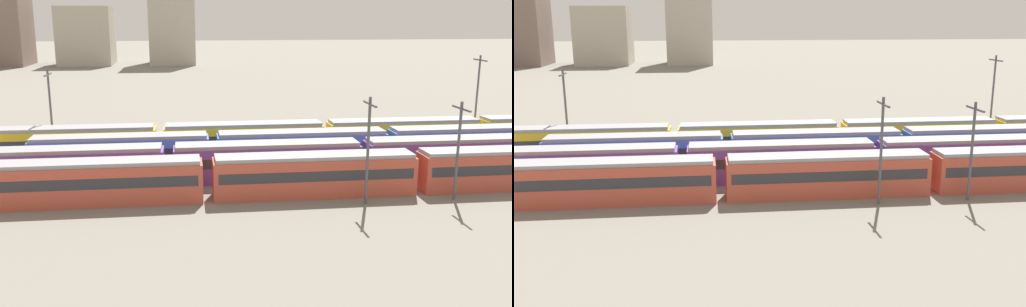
# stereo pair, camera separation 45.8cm
# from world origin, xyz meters

# --- Properties ---
(ground_plane) EXTENTS (600.00, 600.00, 0.00)m
(ground_plane) POSITION_xyz_m (0.00, 7.80, 0.00)
(ground_plane) COLOR slate
(train_track_0) EXTENTS (74.70, 3.06, 3.75)m
(train_track_0) POSITION_xyz_m (26.02, 0.00, 1.90)
(train_track_0) COLOR #BC4C38
(train_track_0) RESTS_ON ground_plane
(train_track_1) EXTENTS (93.60, 3.06, 3.75)m
(train_track_1) POSITION_xyz_m (32.01, 5.20, 1.90)
(train_track_1) COLOR #6B429E
(train_track_1) RESTS_ON ground_plane
(train_track_2) EXTENTS (93.60, 3.06, 3.75)m
(train_track_2) POSITION_xyz_m (36.45, 10.40, 1.90)
(train_track_2) COLOR #4C70BC
(train_track_2) RESTS_ON ground_plane
(train_track_3) EXTENTS (93.60, 3.06, 3.75)m
(train_track_3) POSITION_xyz_m (30.79, 15.60, 1.90)
(train_track_3) COLOR yellow
(train_track_3) RESTS_ON ground_plane
(catenary_pole_0) EXTENTS (0.24, 3.20, 9.19)m
(catenary_pole_0) POSITION_xyz_m (20.42, -2.98, 5.13)
(catenary_pole_0) COLOR #4C4C51
(catenary_pole_0) RESTS_ON ground_plane
(catenary_pole_1) EXTENTS (0.24, 3.20, 9.74)m
(catenary_pole_1) POSITION_xyz_m (-9.89, 18.84, 5.41)
(catenary_pole_1) COLOR #4C4C51
(catenary_pole_1) RESTS_ON ground_plane
(catenary_pole_2) EXTENTS (0.24, 3.20, 8.62)m
(catenary_pole_2) POSITION_xyz_m (28.44, -2.82, 4.84)
(catenary_pole_2) COLOR #4C4C51
(catenary_pole_2) RESTS_ON ground_plane
(catenary_pole_3) EXTENTS (0.24, 3.20, 10.88)m
(catenary_pole_3) POSITION_xyz_m (41.28, 18.76, 6.00)
(catenary_pole_3) COLOR #4C4C51
(catenary_pole_3) RESTS_ON ground_plane
(distant_building_1) EXTENTS (16.39, 17.01, 18.15)m
(distant_building_1) POSITION_xyz_m (-25.27, 142.09, 9.07)
(distant_building_1) COLOR #B2A899
(distant_building_1) RESTS_ON ground_plane
(distant_building_2) EXTENTS (14.21, 17.69, 30.75)m
(distant_building_2) POSITION_xyz_m (1.76, 142.09, 15.38)
(distant_building_2) COLOR #B2A899
(distant_building_2) RESTS_ON ground_plane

